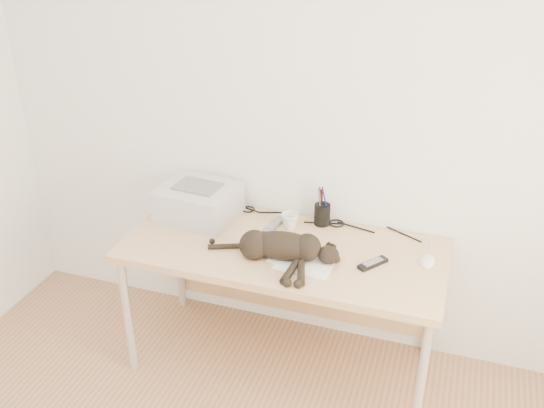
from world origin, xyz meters
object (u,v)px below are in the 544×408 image
(printer, at_px, (198,202))
(cat, at_px, (279,247))
(desk, at_px, (288,261))
(mouse, at_px, (428,259))
(mug, at_px, (290,221))
(pen_cup, at_px, (322,214))

(printer, xyz_separation_m, cat, (0.54, -0.27, -0.03))
(desk, xyz_separation_m, cat, (0.01, -0.19, 0.20))
(mouse, bearing_deg, desk, -177.70)
(printer, bearing_deg, cat, -26.39)
(cat, distance_m, mug, 0.30)
(desk, height_order, pen_cup, pen_cup)
(mouse, bearing_deg, pen_cup, 162.66)
(desk, relative_size, pen_cup, 7.45)
(cat, relative_size, pen_cup, 3.07)
(mug, xyz_separation_m, mouse, (0.72, -0.11, -0.02))
(printer, relative_size, pen_cup, 1.96)
(cat, xyz_separation_m, mouse, (0.68, 0.19, -0.05))
(printer, relative_size, cat, 0.64)
(printer, relative_size, mug, 4.65)
(desk, distance_m, pen_cup, 0.31)
(desk, bearing_deg, pen_cup, 58.72)
(printer, relative_size, mouse, 3.54)
(desk, bearing_deg, printer, 171.99)
(printer, xyz_separation_m, mug, (0.50, 0.03, -0.05))
(pen_cup, relative_size, mouse, 1.81)
(pen_cup, bearing_deg, cat, -105.92)
(cat, bearing_deg, printer, 145.64)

